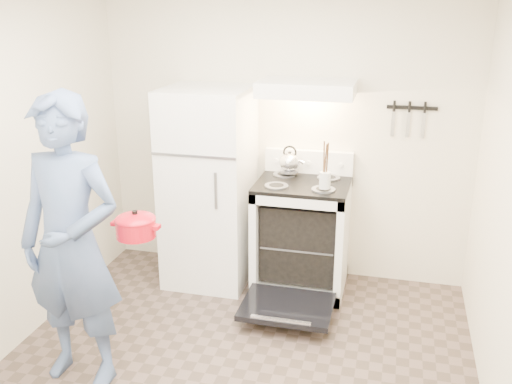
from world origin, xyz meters
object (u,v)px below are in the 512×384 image
dutch_oven (136,228)px  refrigerator (209,187)px  stove_body (302,237)px  tea_kettle (290,161)px  person (71,245)px

dutch_oven → refrigerator: bearing=88.1°
stove_body → dutch_oven: size_ratio=2.82×
stove_body → dutch_oven: (-0.85, -1.34, 0.54)m
stove_body → tea_kettle: tea_kettle is taller
refrigerator → tea_kettle: bearing=15.4°
refrigerator → dutch_oven: size_ratio=5.21×
tea_kettle → dutch_oven: tea_kettle is taller
tea_kettle → dutch_oven: bearing=-115.2°
tea_kettle → person: (-1.03, -1.73, -0.13)m
refrigerator → tea_kettle: size_ratio=6.53×
person → dutch_oven: bearing=38.4°
refrigerator → stove_body: bearing=1.8°
person → refrigerator: bearing=79.7°
tea_kettle → dutch_oven: 1.66m
refrigerator → stove_body: (0.81, 0.02, -0.39)m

